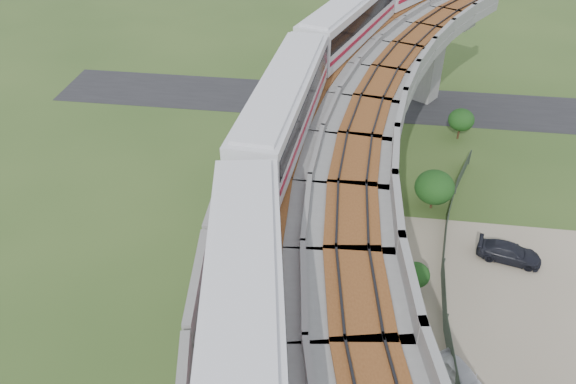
{
  "coord_description": "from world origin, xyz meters",
  "views": [
    {
      "loc": [
        2.07,
        -23.91,
        27.16
      ],
      "look_at": [
        -1.59,
        2.82,
        7.5
      ],
      "focal_mm": 35.0,
      "sensor_mm": 36.0,
      "label": 1
    }
  ],
  "objects": [
    {
      "name": "ground",
      "position": [
        0.0,
        0.0,
        0.0
      ],
      "size": [
        160.0,
        160.0,
        0.0
      ],
      "primitive_type": "plane",
      "color": "#324C1E",
      "rests_on": "ground"
    },
    {
      "name": "dirt_lot",
      "position": [
        14.0,
        -2.0,
        0.02
      ],
      "size": [
        18.0,
        26.0,
        0.04
      ],
      "primitive_type": "cube",
      "color": "#80725D",
      "rests_on": "ground"
    },
    {
      "name": "asphalt_road",
      "position": [
        0.0,
        30.0,
        0.01
      ],
      "size": [
        60.0,
        8.0,
        0.03
      ],
      "primitive_type": "cube",
      "color": "#232326",
      "rests_on": "ground"
    },
    {
      "name": "viaduct",
      "position": [
        3.84,
        0.0,
        9.05
      ],
      "size": [
        19.58,
        73.98,
        11.4
      ],
      "color": "#99968E",
      "rests_on": "ground"
    },
    {
      "name": "metro_train",
      "position": [
        1.36,
        10.93,
        12.31
      ],
      "size": [
        16.9,
        60.25,
        3.64
      ],
      "color": "silver",
      "rests_on": "ground"
    },
    {
      "name": "fence",
      "position": [
        9.75,
        0.0,
        0.75
      ],
      "size": [
        3.87,
        38.73,
        1.5
      ],
      "color": "#2D382D",
      "rests_on": "ground"
    },
    {
      "name": "tree_0",
      "position": [
        11.75,
        23.74,
        2.0
      ],
      "size": [
        2.38,
        2.38,
        3.02
      ],
      "color": "#382314",
      "rests_on": "ground"
    },
    {
      "name": "tree_1",
      "position": [
        8.51,
        12.48,
        1.99
      ],
      "size": [
        3.06,
        3.06,
        3.29
      ],
      "color": "#382314",
      "rests_on": "ground"
    },
    {
      "name": "tree_2",
      "position": [
        6.7,
        3.08,
        1.5
      ],
      "size": [
        1.85,
        1.85,
        2.3
      ],
      "color": "#382314",
      "rests_on": "ground"
    },
    {
      "name": "car_white",
      "position": [
        9.02,
        -3.65,
        0.63
      ],
      "size": [
        3.17,
        3.66,
        1.19
      ],
      "primitive_type": "imported",
      "rotation": [
        0.0,
        0.0,
        0.62
      ],
      "color": "silver",
      "rests_on": "dirt_lot"
    },
    {
      "name": "car_dark",
      "position": [
        13.45,
        7.08,
        0.67
      ],
      "size": [
        4.62,
        2.69,
        1.26
      ],
      "primitive_type": "imported",
      "rotation": [
        0.0,
        0.0,
        1.35
      ],
      "color": "black",
      "rests_on": "dirt_lot"
    }
  ]
}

